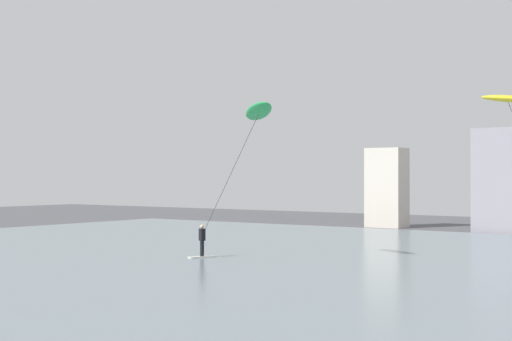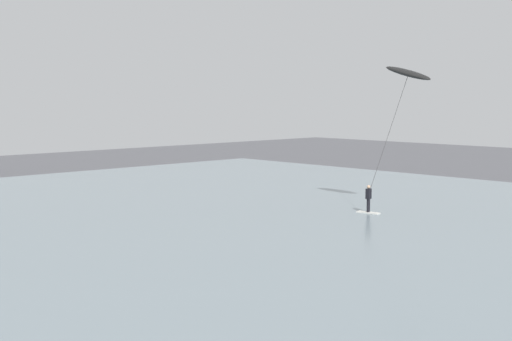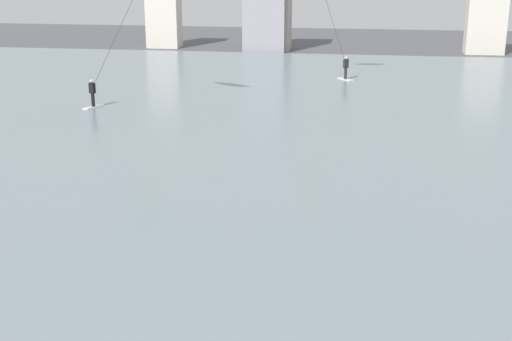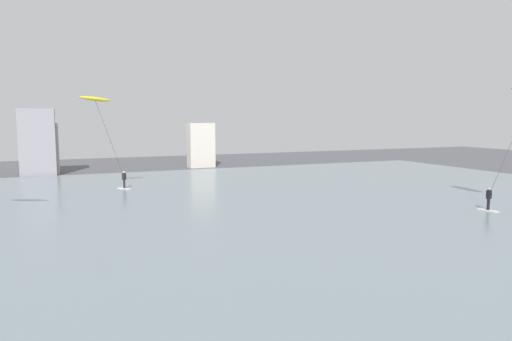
{
  "view_description": "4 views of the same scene",
  "coord_description": "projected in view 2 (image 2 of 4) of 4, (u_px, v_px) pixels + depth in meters",
  "views": [
    {
      "loc": [
        9.86,
        2.91,
        4.17
      ],
      "look_at": [
        0.54,
        15.72,
        4.29
      ],
      "focal_mm": 54.39,
      "sensor_mm": 36.0,
      "label": 1
    },
    {
      "loc": [
        -12.66,
        -1.91,
        6.95
      ],
      "look_at": [
        0.89,
        12.19,
        4.95
      ],
      "focal_mm": 51.39,
      "sensor_mm": 36.0,
      "label": 2
    },
    {
      "loc": [
        0.35,
        -5.62,
        8.78
      ],
      "look_at": [
        -2.7,
        14.28,
        2.5
      ],
      "focal_mm": 49.27,
      "sensor_mm": 36.0,
      "label": 3
    },
    {
      "loc": [
        -5.47,
        1.84,
        6.53
      ],
      "look_at": [
        1.26,
        17.93,
        4.51
      ],
      "focal_mm": 31.58,
      "sensor_mm": 36.0,
      "label": 4
    }
  ],
  "objects": [
    {
      "name": "kitesurfer_black",
      "position": [
        404.0,
        85.0,
        43.09
      ],
      "size": [
        3.24,
        3.27,
        8.78
      ],
      "color": "silver",
      "rests_on": "water_bay"
    }
  ]
}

